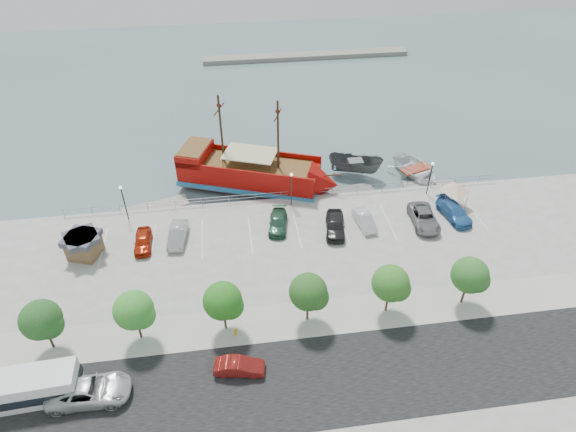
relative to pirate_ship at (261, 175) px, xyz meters
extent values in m
plane|color=#4D6063|center=(2.96, -11.56, -2.06)|extent=(160.00, 160.00, 0.00)
cube|color=black|center=(2.96, -27.56, -1.05)|extent=(100.00, 8.00, 0.04)
cube|color=#A9A395|center=(2.96, -21.56, -1.04)|extent=(100.00, 4.00, 0.05)
cylinder|color=gray|center=(2.96, -3.76, -0.11)|extent=(50.00, 0.06, 0.06)
cylinder|color=gray|center=(2.96, -3.76, -0.51)|extent=(50.00, 0.06, 0.06)
cube|color=gray|center=(12.96, 43.44, -1.66)|extent=(40.00, 3.00, 0.80)
cube|color=#930804|center=(-1.31, 0.50, -0.10)|extent=(17.26, 10.68, 2.68)
cube|color=#25699A|center=(-1.31, 0.50, -0.97)|extent=(17.66, 11.08, 0.62)
cone|color=#930804|center=(7.17, -2.72, -0.10)|extent=(4.84, 5.80, 4.95)
cube|color=#930804|center=(-7.58, 2.88, 1.97)|extent=(4.72, 5.92, 1.44)
cube|color=brown|center=(-7.58, 2.88, 2.74)|extent=(4.39, 5.46, 0.12)
cube|color=brown|center=(-0.83, 0.32, 1.30)|extent=(14.15, 9.01, 0.15)
cube|color=#930804|center=(-0.43, 2.81, 1.61)|extent=(15.50, 6.05, 0.72)
cube|color=#930804|center=(-2.19, -1.82, 1.61)|extent=(15.50, 6.05, 0.72)
cylinder|color=#382111|center=(2.06, -0.78, 5.47)|extent=(0.32, 0.32, 8.46)
cylinder|color=#382111|center=(-4.21, 1.60, 5.47)|extent=(0.32, 0.32, 8.46)
cylinder|color=#382111|center=(2.06, -0.78, 8.05)|extent=(1.23, 2.94, 0.14)
cylinder|color=#382111|center=(-4.21, 1.60, 8.05)|extent=(1.23, 2.94, 0.14)
cube|color=#CBC289|center=(-1.12, 0.43, 2.79)|extent=(6.99, 5.79, 0.12)
cylinder|color=#382111|center=(7.85, -2.98, 1.14)|extent=(2.46, 1.07, 0.61)
imported|color=#434446|center=(11.98, 1.35, -0.74)|extent=(7.29, 5.03, 2.64)
imported|color=white|center=(19.57, 0.15, -1.28)|extent=(7.42, 8.77, 1.55)
cube|color=gray|center=(-12.51, -2.36, -1.84)|extent=(7.80, 4.02, 0.43)
cube|color=slate|center=(9.90, -2.36, -1.86)|extent=(7.18, 2.80, 0.40)
cube|color=gray|center=(20.41, -2.36, -1.88)|extent=(6.42, 2.33, 0.36)
cube|color=brown|center=(-18.47, -10.43, -0.09)|extent=(3.38, 3.38, 1.94)
cube|color=#3D3D46|center=(-18.47, -10.43, 1.10)|extent=(3.83, 3.83, 0.62)
cylinder|color=slate|center=(20.18, -6.10, -0.07)|extent=(0.08, 0.08, 1.97)
cylinder|color=slate|center=(22.43, -6.72, -0.07)|extent=(0.08, 0.08, 1.97)
cylinder|color=slate|center=(19.56, -8.35, -0.07)|extent=(0.08, 0.08, 1.97)
cylinder|color=slate|center=(21.81, -8.97, -0.07)|extent=(0.08, 0.08, 1.97)
pyramid|color=white|center=(21.00, -7.54, 1.68)|extent=(4.63, 4.63, 0.81)
imported|color=#B7B7B7|center=(-15.15, -26.65, -0.22)|extent=(6.03, 2.87, 1.66)
imported|color=maroon|center=(-4.12, -25.98, -0.41)|extent=(4.09, 1.98, 1.29)
cube|color=silver|center=(-19.49, -26.06, 0.21)|extent=(7.21, 2.79, 2.53)
cube|color=black|center=(-19.49, -26.06, 0.06)|extent=(7.31, 2.90, 0.81)
cylinder|color=#D9A103|center=(-4.22, -22.36, -0.77)|extent=(0.23, 0.23, 0.58)
sphere|color=#D9A103|center=(-4.22, -22.36, -0.46)|extent=(0.25, 0.25, 0.25)
cylinder|color=black|center=(-15.04, -5.06, 0.94)|extent=(0.12, 0.12, 4.00)
sphere|color=#FFF2CC|center=(-15.04, -5.06, 3.04)|extent=(0.36, 0.36, 0.36)
cylinder|color=black|center=(2.96, -5.06, 0.94)|extent=(0.12, 0.12, 4.00)
sphere|color=#FFF2CC|center=(2.96, -5.06, 3.04)|extent=(0.36, 0.36, 0.36)
cylinder|color=black|center=(18.96, -5.06, 0.94)|extent=(0.12, 0.12, 4.00)
sphere|color=#FFF2CC|center=(18.96, -5.06, 3.04)|extent=(0.36, 0.36, 0.36)
cylinder|color=#473321|center=(-19.04, -21.56, 0.04)|extent=(0.20, 0.20, 2.20)
sphere|color=#204A1C|center=(-19.04, -21.56, 2.34)|extent=(3.20, 3.20, 3.20)
sphere|color=#204A1C|center=(-18.44, -21.86, 1.94)|extent=(2.20, 2.20, 2.20)
cylinder|color=#473321|center=(-12.04, -21.56, 0.04)|extent=(0.20, 0.20, 2.20)
sphere|color=#307827|center=(-12.04, -21.56, 2.34)|extent=(3.20, 3.20, 3.20)
sphere|color=#307827|center=(-11.44, -21.86, 1.94)|extent=(2.20, 2.20, 2.20)
cylinder|color=#473321|center=(-5.04, -21.56, 0.04)|extent=(0.20, 0.20, 2.20)
sphere|color=#236118|center=(-5.04, -21.56, 2.34)|extent=(3.20, 3.20, 3.20)
sphere|color=#236118|center=(-4.44, -21.86, 1.94)|extent=(2.20, 2.20, 2.20)
cylinder|color=#473321|center=(1.96, -21.56, 0.04)|extent=(0.20, 0.20, 2.20)
sphere|color=#25501B|center=(1.96, -21.56, 2.34)|extent=(3.20, 3.20, 3.20)
sphere|color=#25501B|center=(2.56, -21.86, 1.94)|extent=(2.20, 2.20, 2.20)
cylinder|color=#473321|center=(8.96, -21.56, 0.04)|extent=(0.20, 0.20, 2.20)
sphere|color=#2E6520|center=(8.96, -21.56, 2.34)|extent=(3.20, 3.20, 3.20)
sphere|color=#2E6520|center=(9.56, -21.86, 1.94)|extent=(2.20, 2.20, 2.20)
cylinder|color=#473321|center=(15.96, -21.56, 0.04)|extent=(0.20, 0.20, 2.20)
sphere|color=#2A5D22|center=(15.96, -21.56, 2.34)|extent=(3.20, 3.20, 3.20)
sphere|color=#2A5D22|center=(16.56, -21.86, 1.94)|extent=(2.20, 2.20, 2.20)
imported|color=#AA2309|center=(-12.92, -9.96, -0.35)|extent=(1.79, 4.19, 1.41)
imported|color=#A2A2A2|center=(-9.47, -9.47, -0.31)|extent=(2.08, 4.65, 1.48)
imported|color=#254E35|center=(1.00, -8.80, -0.39)|extent=(2.67, 4.82, 1.32)
imported|color=black|center=(6.87, -10.27, -0.22)|extent=(2.83, 5.16, 1.66)
imported|color=silver|center=(10.20, -9.70, -0.38)|extent=(1.96, 4.26, 1.35)
imported|color=slate|center=(16.56, -10.36, -0.30)|extent=(2.92, 5.61, 1.51)
imported|color=#2E65A3|center=(20.22, -9.72, -0.31)|extent=(2.93, 5.41, 1.49)
camera|label=1|loc=(-3.44, -48.26, 31.60)|focal=30.00mm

